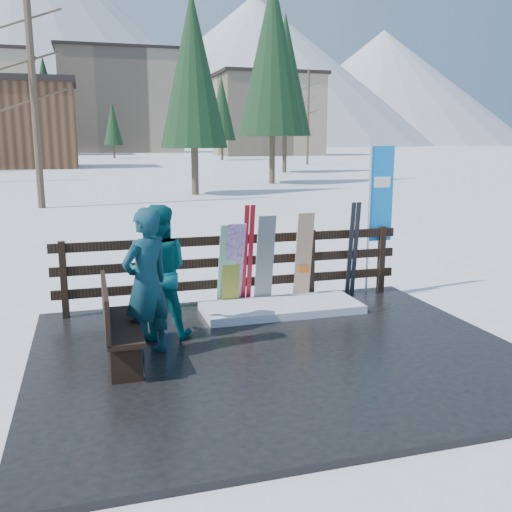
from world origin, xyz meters
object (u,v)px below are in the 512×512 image
object	(u,v)px
snowboard_0	(161,268)
snowboard_3	(234,265)
snowboard_4	(265,261)
rental_flag	(378,200)
bench	(116,321)
snowboard_2	(231,267)
person_back	(157,272)
person_front	(146,283)
snowboard_5	(303,258)
snowboard_1	(227,266)

from	to	relation	value
snowboard_0	snowboard_3	distance (m)	1.12
snowboard_4	rental_flag	xyz separation A→B (m)	(2.10, 0.27, 0.87)
bench	snowboard_4	bearing A→B (deg)	37.15
snowboard_2	snowboard_4	world-z (taller)	snowboard_4
snowboard_3	rental_flag	distance (m)	2.77
snowboard_4	person_back	size ratio (longest dim) A/B	0.83
snowboard_3	rental_flag	bearing A→B (deg)	5.93
snowboard_2	snowboard_4	distance (m)	0.55
person_front	snowboard_5	bearing A→B (deg)	177.99
snowboard_1	rental_flag	distance (m)	2.88
person_front	person_back	xyz separation A→B (m)	(0.21, 0.65, -0.02)
rental_flag	person_front	xyz separation A→B (m)	(-4.10, -1.94, -0.69)
snowboard_1	snowboard_5	size ratio (longest dim) A/B	0.94
snowboard_0	snowboard_4	distance (m)	1.62
snowboard_0	snowboard_2	distance (m)	1.08
snowboard_4	snowboard_3	bearing A→B (deg)	180.00
snowboard_0	snowboard_4	xyz separation A→B (m)	(1.62, -0.00, 0.02)
snowboard_2	snowboard_1	bearing A→B (deg)	-180.00
bench	person_back	bearing A→B (deg)	52.94
bench	rental_flag	size ratio (longest dim) A/B	0.58
snowboard_1	person_back	size ratio (longest dim) A/B	0.79
person_back	snowboard_0	bearing A→B (deg)	-90.45
snowboard_5	person_front	bearing A→B (deg)	-147.79
snowboard_4	snowboard_5	bearing A→B (deg)	0.00
bench	snowboard_1	xyz separation A→B (m)	(1.77, 1.81, 0.16)
bench	snowboard_5	world-z (taller)	snowboard_5
snowboard_0	rental_flag	distance (m)	3.84
snowboard_2	rental_flag	distance (m)	2.82
snowboard_3	person_back	world-z (taller)	person_back
snowboard_3	snowboard_4	xyz separation A→B (m)	(0.50, -0.00, 0.05)
person_front	rental_flag	bearing A→B (deg)	171.13
snowboard_0	snowboard_2	world-z (taller)	snowboard_0
snowboard_5	rental_flag	size ratio (longest dim) A/B	0.57
snowboard_2	snowboard_4	size ratio (longest dim) A/B	0.90
bench	rental_flag	distance (m)	5.06
bench	snowboard_4	distance (m)	3.00
snowboard_1	snowboard_4	bearing A→B (deg)	0.00
snowboard_2	snowboard_5	xyz separation A→B (m)	(1.20, 0.00, 0.08)
snowboard_1	snowboard_0	bearing A→B (deg)	180.00
bench	snowboard_1	world-z (taller)	snowboard_1
snowboard_3	person_front	distance (m)	2.26
bench	person_front	xyz separation A→B (m)	(0.38, 0.14, 0.40)
snowboard_2	snowboard_3	xyz separation A→B (m)	(0.04, 0.00, 0.02)
snowboard_2	snowboard_5	distance (m)	1.20
snowboard_1	snowboard_3	distance (m)	0.11
snowboard_2	snowboard_3	bearing A→B (deg)	0.00
snowboard_5	person_front	world-z (taller)	person_front
snowboard_0	snowboard_4	world-z (taller)	snowboard_4
snowboard_1	snowboard_3	size ratio (longest dim) A/B	0.99
person_back	person_front	bearing A→B (deg)	81.41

